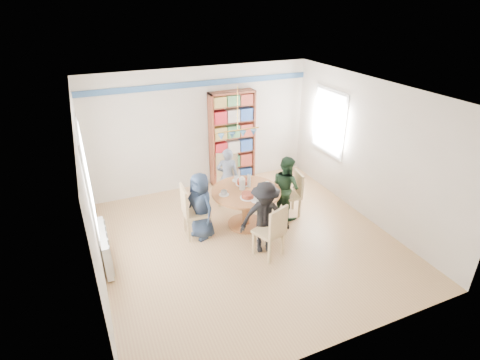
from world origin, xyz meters
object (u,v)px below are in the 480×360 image
chair_near (273,230)px  person_left (201,206)px  bookshelf (232,140)px  person_right (286,187)px  person_far (227,176)px  dining_table (246,199)px  person_near (265,218)px  chair_far (227,176)px  radiator (105,247)px  chair_right (293,192)px  chair_left (191,209)px

chair_near → person_left: (-0.90, 1.06, 0.09)m
chair_near → bookshelf: bookshelf is taller
person_right → person_far: bearing=30.2°
dining_table → chair_near: bearing=-89.9°
person_near → person_far: bearing=104.5°
chair_far → chair_near: bearing=-91.0°
chair_near → dining_table: bearing=90.1°
dining_table → chair_near: chair_near is taller
person_right → radiator: bearing=81.4°
dining_table → chair_right: bearing=-0.3°
radiator → person_left: size_ratio=0.79×
dining_table → person_near: bearing=-92.5°
dining_table → chair_left: chair_left is taller
chair_far → person_left: (-0.93, -1.08, 0.06)m
dining_table → person_far: person_far is taller
person_right → person_near: bearing=121.9°
radiator → chair_right: chair_right is taller
radiator → person_right: size_ratio=0.78×
chair_left → chair_far: size_ratio=0.98×
chair_right → chair_far: (-0.99, 1.07, 0.07)m
dining_table → bookshelf: size_ratio=0.60×
chair_right → bookshelf: (-0.56, 1.83, 0.57)m
chair_near → person_right: person_right is taller
chair_near → person_far: (-0.00, 2.02, 0.08)m
dining_table → person_left: 0.90m
chair_left → radiator: bearing=-170.2°
chair_left → dining_table: bearing=-2.8°
chair_right → person_right: 0.22m
radiator → chair_near: size_ratio=1.02×
chair_far → bookshelf: (0.43, 0.76, 0.50)m
chair_right → chair_near: 1.48m
chair_far → radiator: bearing=-154.1°
chair_left → person_right: bearing=-1.3°
person_far → person_near: 1.81m
radiator → person_right: 3.46m
chair_far → person_far: (-0.04, -0.12, 0.05)m
chair_far → person_left: person_left is taller
chair_near → person_right: (0.86, 1.08, 0.10)m
person_right → chair_left: bearing=76.4°
radiator → dining_table: dining_table is taller
chair_near → person_near: (-0.04, 0.22, 0.12)m
person_left → dining_table: bearing=69.7°
dining_table → person_near: person_near is taller
chair_right → chair_far: bearing=132.7°
chair_near → person_near: 0.25m
person_left → person_far: bearing=115.7°
person_right → bookshelf: bookshelf is taller
radiator → person_far: bearing=24.1°
dining_table → person_near: 0.87m
chair_right → person_near: (-1.06, -0.85, 0.16)m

